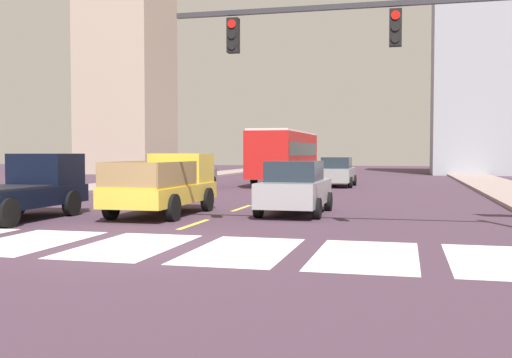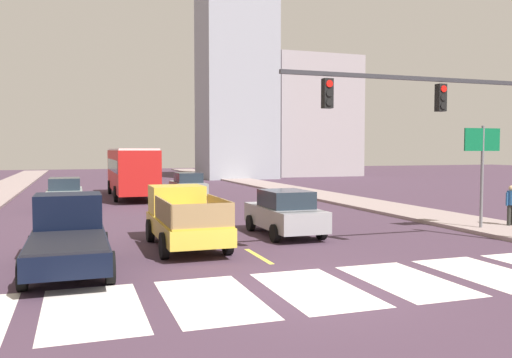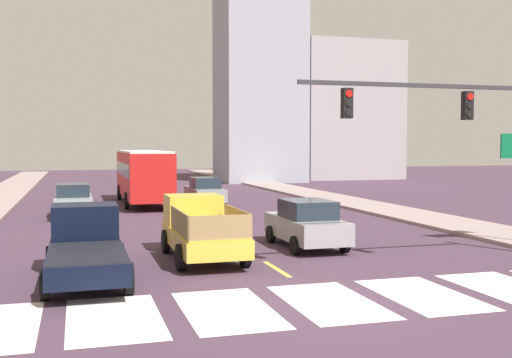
# 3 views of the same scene
# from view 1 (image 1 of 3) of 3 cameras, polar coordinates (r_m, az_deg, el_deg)

# --- Properties ---
(ground_plane) EXTENTS (160.00, 160.00, 0.00)m
(ground_plane) POSITION_cam_1_polar(r_m,az_deg,el_deg) (13.21, -11.81, -6.21)
(ground_plane) COLOR #422E3E
(sidewalk_left) EXTENTS (3.31, 110.00, 0.15)m
(sidewalk_left) POSITION_cam_1_polar(r_m,az_deg,el_deg) (34.10, -15.09, -0.79)
(sidewalk_left) COLOR gray
(sidewalk_left) RESTS_ON ground
(crosswalk_stripe_2) EXTENTS (1.98, 3.72, 0.01)m
(crosswalk_stripe_2) POSITION_cam_1_polar(r_m,az_deg,el_deg) (14.46, -20.75, -5.56)
(crosswalk_stripe_2) COLOR silver
(crosswalk_stripe_2) RESTS_ON ground
(crosswalk_stripe_3) EXTENTS (1.98, 3.72, 0.01)m
(crosswalk_stripe_3) POSITION_cam_1_polar(r_m,az_deg,el_deg) (13.21, -11.81, -6.20)
(crosswalk_stripe_3) COLOR silver
(crosswalk_stripe_3) RESTS_ON ground
(crosswalk_stripe_4) EXTENTS (1.98, 3.72, 0.01)m
(crosswalk_stripe_4) POSITION_cam_1_polar(r_m,az_deg,el_deg) (12.35, -1.30, -6.75)
(crosswalk_stripe_4) COLOR silver
(crosswalk_stripe_4) RESTS_ON ground
(crosswalk_stripe_5) EXTENTS (1.98, 3.72, 0.01)m
(crosswalk_stripe_5) POSITION_cam_1_polar(r_m,az_deg,el_deg) (11.95, 10.36, -7.11)
(crosswalk_stripe_5) COLOR silver
(crosswalk_stripe_5) RESTS_ON ground
(crosswalk_stripe_6) EXTENTS (1.98, 3.72, 0.01)m
(crosswalk_stripe_6) POSITION_cam_1_polar(r_m,az_deg,el_deg) (12.05, 22.32, -7.17)
(crosswalk_stripe_6) COLOR silver
(crosswalk_stripe_6) RESTS_ON ground
(lane_dash_0) EXTENTS (0.16, 2.40, 0.01)m
(lane_dash_0) POSITION_cam_1_polar(r_m,az_deg,el_deg) (16.87, -5.88, -4.27)
(lane_dash_0) COLOR #DDCB43
(lane_dash_0) RESTS_ON ground
(lane_dash_1) EXTENTS (0.16, 2.40, 0.01)m
(lane_dash_1) POSITION_cam_1_polar(r_m,az_deg,el_deg) (21.61, -1.37, -2.77)
(lane_dash_1) COLOR #DDCB43
(lane_dash_1) RESTS_ON ground
(lane_dash_2) EXTENTS (0.16, 2.40, 0.01)m
(lane_dash_2) POSITION_cam_1_polar(r_m,az_deg,el_deg) (26.45, 1.49, -1.80)
(lane_dash_2) COLOR #DDCB43
(lane_dash_2) RESTS_ON ground
(lane_dash_3) EXTENTS (0.16, 2.40, 0.01)m
(lane_dash_3) POSITION_cam_1_polar(r_m,az_deg,el_deg) (31.34, 3.47, -1.13)
(lane_dash_3) COLOR #DDCB43
(lane_dash_3) RESTS_ON ground
(lane_dash_4) EXTENTS (0.16, 2.40, 0.01)m
(lane_dash_4) POSITION_cam_1_polar(r_m,az_deg,el_deg) (36.26, 4.91, -0.64)
(lane_dash_4) COLOR #DDCB43
(lane_dash_4) RESTS_ON ground
(lane_dash_5) EXTENTS (0.16, 2.40, 0.01)m
(lane_dash_5) POSITION_cam_1_polar(r_m,az_deg,el_deg) (41.20, 6.00, -0.26)
(lane_dash_5) COLOR #DDCB43
(lane_dash_5) RESTS_ON ground
(lane_dash_6) EXTENTS (0.16, 2.40, 0.01)m
(lane_dash_6) POSITION_cam_1_polar(r_m,az_deg,el_deg) (46.15, 6.86, 0.03)
(lane_dash_6) COLOR #DDCB43
(lane_dash_6) RESTS_ON ground
(lane_dash_7) EXTENTS (0.16, 2.40, 0.01)m
(lane_dash_7) POSITION_cam_1_polar(r_m,az_deg,el_deg) (51.11, 7.55, 0.26)
(lane_dash_7) COLOR #DDCB43
(lane_dash_7) RESTS_ON ground
(pickup_stakebed) EXTENTS (2.18, 5.20, 1.96)m
(pickup_stakebed) POSITION_cam_1_polar(r_m,az_deg,el_deg) (19.79, -8.36, -0.57)
(pickup_stakebed) COLOR gold
(pickup_stakebed) RESTS_ON ground
(pickup_dark) EXTENTS (2.18, 5.20, 1.96)m
(pickup_dark) POSITION_cam_1_polar(r_m,az_deg,el_deg) (19.43, -21.13, -0.82)
(pickup_dark) COLOR black
(pickup_dark) RESTS_ON ground
(city_bus) EXTENTS (2.72, 10.80, 3.32)m
(city_bus) POSITION_cam_1_polar(r_m,az_deg,el_deg) (37.97, 2.74, 2.46)
(city_bus) COLOR red
(city_bus) RESTS_ON ground
(sedan_near_left) EXTENTS (2.02, 4.40, 1.72)m
(sedan_near_left) POSITION_cam_1_polar(r_m,az_deg,el_deg) (35.51, 7.65, 0.67)
(sedan_near_left) COLOR gray
(sedan_near_left) RESTS_ON ground
(sedan_far) EXTENTS (2.02, 4.40, 1.72)m
(sedan_far) POSITION_cam_1_polar(r_m,az_deg,el_deg) (33.28, -6.34, 0.55)
(sedan_far) COLOR gray
(sedan_far) RESTS_ON ground
(sedan_near_right) EXTENTS (2.02, 4.40, 1.72)m
(sedan_near_right) POSITION_cam_1_polar(r_m,az_deg,el_deg) (19.50, 3.73, -0.82)
(sedan_near_right) COLOR gray
(sedan_near_right) RESTS_ON ground
(traffic_signal_gantry) EXTENTS (9.77, 0.27, 6.00)m
(traffic_signal_gantry) POSITION_cam_1_polar(r_m,az_deg,el_deg) (14.50, 17.82, 11.27)
(traffic_signal_gantry) COLOR #2D2D33
(traffic_signal_gantry) RESTS_ON ground
(tower_tall_centre) EXTENTS (7.99, 7.15, 21.17)m
(tower_tall_centre) POSITION_cam_1_polar(r_m,az_deg,el_deg) (58.90, 20.30, 10.75)
(tower_tall_centre) COLOR #90939E
(tower_tall_centre) RESTS_ON ground
(block_mid_left) EXTENTS (7.29, 7.99, 20.91)m
(block_mid_left) POSITION_cam_1_polar(r_m,az_deg,el_deg) (60.44, -12.11, 10.51)
(block_mid_left) COLOR #A49181
(block_mid_left) RESTS_ON ground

